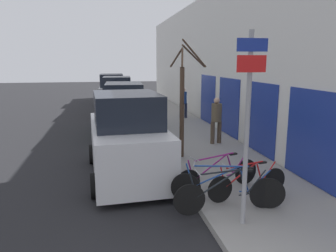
% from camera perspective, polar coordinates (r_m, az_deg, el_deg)
% --- Properties ---
extents(ground_plane, '(80.00, 80.00, 0.00)m').
position_cam_1_polar(ground_plane, '(13.79, -6.99, -2.39)').
color(ground_plane, black).
extents(sidewalk_curb, '(3.20, 32.00, 0.15)m').
position_cam_1_polar(sidewalk_curb, '(16.85, 1.14, 0.45)').
color(sidewalk_curb, gray).
rests_on(sidewalk_curb, ground).
extents(building_facade, '(0.23, 32.00, 6.50)m').
position_cam_1_polar(building_facade, '(16.90, 7.17, 11.11)').
color(building_facade, silver).
rests_on(building_facade, ground).
extents(signpost, '(0.57, 0.11, 3.62)m').
position_cam_1_polar(signpost, '(6.11, 13.71, 1.04)').
color(signpost, '#939399').
rests_on(signpost, sidewalk_curb).
extents(bicycle_0, '(2.31, 0.44, 0.92)m').
position_cam_1_polar(bicycle_0, '(7.00, 10.38, -11.53)').
color(bicycle_0, black).
rests_on(bicycle_0, sidewalk_curb).
extents(bicycle_1, '(2.29, 0.91, 0.92)m').
position_cam_1_polar(bicycle_1, '(7.28, 10.18, -10.57)').
color(bicycle_1, black).
rests_on(bicycle_1, sidewalk_curb).
extents(bicycle_2, '(2.05, 0.54, 0.84)m').
position_cam_1_polar(bicycle_2, '(7.79, 13.78, -9.52)').
color(bicycle_2, black).
rests_on(bicycle_2, sidewalk_curb).
extents(bicycle_3, '(2.28, 0.77, 0.90)m').
position_cam_1_polar(bicycle_3, '(8.06, 8.75, -8.41)').
color(bicycle_3, black).
rests_on(bicycle_3, sidewalk_curb).
extents(parked_car_0, '(2.27, 4.61, 2.38)m').
position_cam_1_polar(parked_car_0, '(9.27, -7.17, -2.27)').
color(parked_car_0, silver).
rests_on(parked_car_0, ground).
extents(parked_car_1, '(2.15, 4.83, 2.29)m').
position_cam_1_polar(parked_car_1, '(14.86, -7.61, 2.60)').
color(parked_car_1, '#144728').
rests_on(parked_car_1, ground).
extents(parked_car_2, '(2.22, 4.23, 2.30)m').
position_cam_1_polar(parked_car_2, '(20.53, -8.80, 4.95)').
color(parked_car_2, gray).
rests_on(parked_car_2, ground).
extents(parked_car_3, '(2.20, 4.75, 2.27)m').
position_cam_1_polar(parked_car_3, '(25.84, -9.74, 6.17)').
color(parked_car_3, '#B2B7BC').
rests_on(parked_car_3, ground).
extents(pedestrian_near, '(0.45, 0.39, 1.75)m').
position_cam_1_polar(pedestrian_near, '(12.43, 8.43, 1.54)').
color(pedestrian_near, '#4C3D2D').
rests_on(pedestrian_near, sidewalk_curb).
extents(pedestrian_far, '(0.43, 0.37, 1.65)m').
position_cam_1_polar(pedestrian_far, '(17.98, 2.70, 4.44)').
color(pedestrian_far, '#1E2338').
rests_on(pedestrian_far, sidewalk_curb).
extents(street_tree, '(1.24, 1.50, 3.76)m').
position_cam_1_polar(street_tree, '(10.50, 2.65, 4.27)').
color(street_tree, '#4C3828').
rests_on(street_tree, sidewalk_curb).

